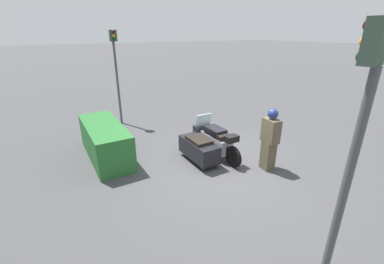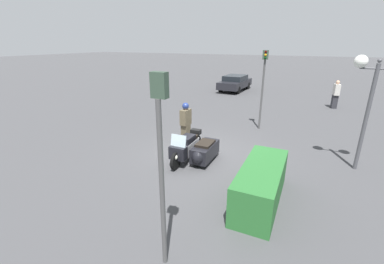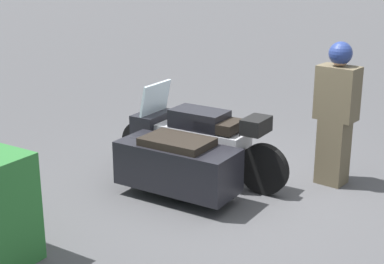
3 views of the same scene
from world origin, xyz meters
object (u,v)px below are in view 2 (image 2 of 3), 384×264
object	(u,v)px
police_motorcycle	(195,149)
twin_lamp_post	(375,80)
officer_rider	(186,122)
pedestrian_bystander	(336,94)
traffic_light_near	(161,149)
traffic_light_far	(263,79)
parked_car_background	(235,82)
hedge_bush_curbside	(261,184)

from	to	relation	value
police_motorcycle	twin_lamp_post	size ratio (longest dim) A/B	0.64
police_motorcycle	officer_rider	xyz separation A→B (m)	(-1.46, -1.11, 0.46)
police_motorcycle	twin_lamp_post	xyz separation A→B (m)	(-1.76, 5.08, 2.50)
twin_lamp_post	pedestrian_bystander	xyz separation A→B (m)	(-9.10, -0.27, -2.07)
traffic_light_near	traffic_light_far	bearing A→B (deg)	0.48
parked_car_background	hedge_bush_curbside	bearing A→B (deg)	-157.93
traffic_light_near	parked_car_background	distance (m)	19.04
police_motorcycle	parked_car_background	world-z (taller)	parked_car_background
officer_rider	traffic_light_far	distance (m)	4.26
police_motorcycle	traffic_light_far	size ratio (longest dim) A/B	0.64
traffic_light_far	traffic_light_near	bearing A→B (deg)	-10.56
parked_car_background	twin_lamp_post	bearing A→B (deg)	-144.51
twin_lamp_post	officer_rider	bearing A→B (deg)	-87.24
officer_rider	hedge_bush_curbside	distance (m)	4.72
hedge_bush_curbside	traffic_light_near	xyz separation A→B (m)	(2.75, -1.25, 1.84)
officer_rider	twin_lamp_post	size ratio (longest dim) A/B	0.47
hedge_bush_curbside	parked_car_background	xyz separation A→B (m)	(-15.79, -5.28, 0.19)
twin_lamp_post	parked_car_background	size ratio (longest dim) A/B	0.85
traffic_light_near	traffic_light_far	distance (m)	8.89
police_motorcycle	parked_car_background	xyz separation A→B (m)	(-14.29, -2.73, 0.25)
police_motorcycle	officer_rider	bearing A→B (deg)	-143.17
police_motorcycle	officer_rider	distance (m)	1.89
officer_rider	hedge_bush_curbside	size ratio (longest dim) A/B	0.62
hedge_bush_curbside	pedestrian_bystander	world-z (taller)	pedestrian_bystander
traffic_light_near	parked_car_background	size ratio (longest dim) A/B	0.84
police_motorcycle	pedestrian_bystander	xyz separation A→B (m)	(-10.86, 4.81, 0.43)
traffic_light_near	traffic_light_far	world-z (taller)	traffic_light_far
traffic_light_far	parked_car_background	xyz separation A→B (m)	(-9.66, -4.04, -1.69)
traffic_light_near	pedestrian_bystander	bearing A→B (deg)	-12.50
officer_rider	traffic_light_near	bearing A→B (deg)	-60.49
hedge_bush_curbside	pedestrian_bystander	bearing A→B (deg)	169.66
twin_lamp_post	traffic_light_near	bearing A→B (deg)	-32.15
police_motorcycle	pedestrian_bystander	world-z (taller)	pedestrian_bystander
police_motorcycle	hedge_bush_curbside	bearing A→B (deg)	59.20
police_motorcycle	officer_rider	world-z (taller)	officer_rider
traffic_light_far	pedestrian_bystander	world-z (taller)	traffic_light_far
officer_rider	parked_car_background	size ratio (longest dim) A/B	0.40
twin_lamp_post	pedestrian_bystander	bearing A→B (deg)	-178.31
hedge_bush_curbside	twin_lamp_post	distance (m)	4.79
officer_rider	traffic_light_near	size ratio (longest dim) A/B	0.48
police_motorcycle	parked_car_background	distance (m)	14.55
twin_lamp_post	traffic_light_far	xyz separation A→B (m)	(-2.88, -3.76, -0.56)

